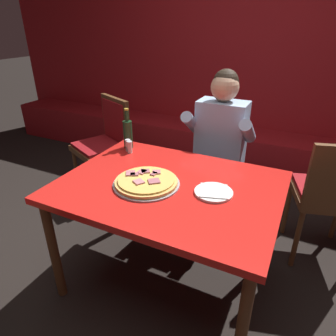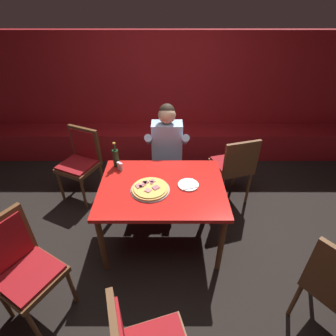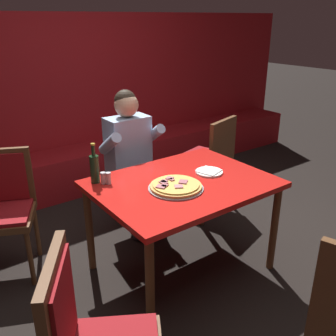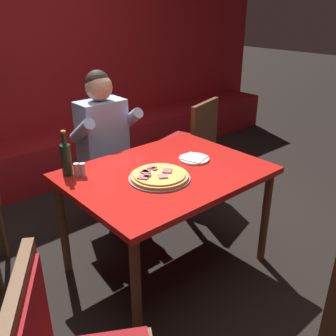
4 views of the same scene
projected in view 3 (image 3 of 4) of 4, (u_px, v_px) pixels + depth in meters
ground_plane at (181, 267)px, 2.97m from camera, size 24.00×24.00×0.00m
booth_wall_panel at (64, 102)px, 4.25m from camera, size 6.80×0.16×1.90m
booth_bench at (81, 169)px, 4.28m from camera, size 6.46×0.48×0.46m
main_dining_table at (182, 191)px, 2.72m from camera, size 1.25×0.95×0.74m
pizza at (176, 186)px, 2.58m from camera, size 0.38×0.38×0.05m
plate_white_paper at (209, 172)px, 2.84m from camera, size 0.21×0.21×0.02m
beer_bottle at (95, 168)px, 2.64m from camera, size 0.07×0.07×0.29m
shaker_black_pepper at (103, 179)px, 2.65m from camera, size 0.04×0.04×0.09m
shaker_red_pepper_flakes at (108, 179)px, 2.64m from camera, size 0.04×0.04×0.09m
diner_seated_blue_shirt at (133, 156)px, 3.31m from camera, size 0.53×0.53×1.27m
dining_chair_by_booth at (211, 154)px, 3.74m from camera, size 0.55×0.55×0.94m
dining_chair_far_right at (2, 203)px, 2.78m from camera, size 0.58×0.58×0.95m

